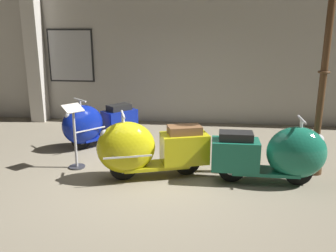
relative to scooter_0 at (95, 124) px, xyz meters
name	(u,v)px	position (x,y,z in m)	size (l,w,h in m)	color
ground_plane	(154,179)	(1.46, -1.56, -0.46)	(60.00, 60.00, 0.00)	gray
showroom_back_wall	(171,44)	(1.33, 2.20, 1.51)	(18.00, 0.63, 3.95)	#ADA89E
scooter_0	(95,124)	(0.00, 0.00, 0.00)	(1.45, 1.57, 1.02)	black
scooter_1	(144,149)	(1.30, -1.51, 0.03)	(1.85, 1.03, 1.09)	black
scooter_2	(277,154)	(3.38, -1.49, 0.02)	(1.74, 0.56, 1.06)	black
lamppost	(325,65)	(4.08, -0.98, 1.34)	(0.30, 0.30, 3.21)	#472D19
info_stanchion	(75,142)	(0.05, -1.22, 0.00)	(0.38, 0.39, 1.12)	#333338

